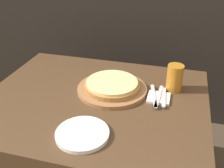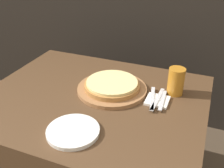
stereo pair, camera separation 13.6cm
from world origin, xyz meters
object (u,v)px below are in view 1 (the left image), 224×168
at_px(fork, 154,96).
at_px(dinner_knife, 159,96).
at_px(beer_glass, 175,77).
at_px(dinner_plate, 82,134).
at_px(spoon, 164,97).
at_px(pizza_on_board, 112,87).

relative_size(fork, dinner_knife, 0.99).
xyz_separation_m(beer_glass, dinner_plate, (-0.33, -0.47, -0.07)).
height_order(dinner_plate, dinner_knife, dinner_plate).
xyz_separation_m(beer_glass, dinner_knife, (-0.06, -0.11, -0.06)).
distance_m(beer_glass, spoon, 0.13).
bearing_deg(beer_glass, fork, -128.72).
bearing_deg(spoon, pizza_on_board, 176.80).
distance_m(fork, dinner_knife, 0.03).
distance_m(pizza_on_board, fork, 0.22).
xyz_separation_m(beer_glass, fork, (-0.09, -0.11, -0.06)).
bearing_deg(beer_glass, dinner_knife, -119.96).
height_order(beer_glass, fork, beer_glass).
height_order(beer_glass, dinner_plate, beer_glass).
bearing_deg(spoon, dinner_knife, 180.00).
bearing_deg(fork, dinner_plate, -123.99).
bearing_deg(beer_glass, pizza_on_board, -162.81).
height_order(pizza_on_board, fork, pizza_on_board).
height_order(pizza_on_board, dinner_knife, pizza_on_board).
relative_size(pizza_on_board, spoon, 2.00).
bearing_deg(pizza_on_board, dinner_plate, -93.41).
height_order(beer_glass, dinner_knife, beer_glass).
relative_size(pizza_on_board, dinner_plate, 1.65).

